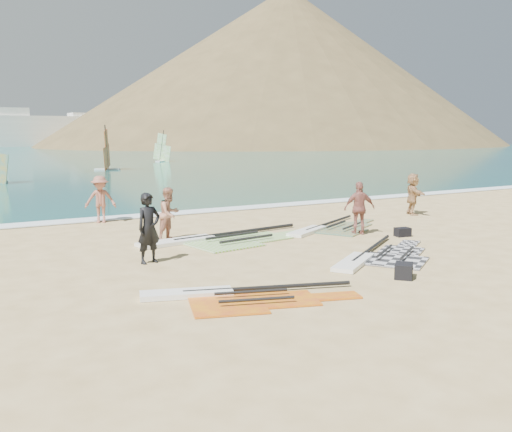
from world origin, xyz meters
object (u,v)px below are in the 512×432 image
gear_bag_far (403,232)px  beachgoer_mid (100,199)px  rig_red (232,297)px  gear_bag_near (404,271)px  beachgoer_left (169,214)px  person_wetsuit (149,228)px  beachgoer_back (359,208)px  rig_grey (379,257)px  beachgoer_right (413,194)px  rig_green (219,240)px  rig_orange (330,229)px

gear_bag_far → beachgoer_mid: (-8.33, 8.65, 0.81)m
rig_red → gear_bag_near: (4.64, -0.62, 0.14)m
beachgoer_left → beachgoer_mid: beachgoer_mid is taller
person_wetsuit → beachgoer_mid: size_ratio=1.04×
rig_red → beachgoer_back: beachgoer_back is taller
gear_bag_near → person_wetsuit: size_ratio=0.30×
rig_grey → person_wetsuit: person_wetsuit is taller
rig_grey → beachgoer_left: bearing=91.1°
rig_grey → beachgoer_right: (7.62, 6.01, 0.89)m
rig_green → person_wetsuit: person_wetsuit is taller
rig_grey → beachgoer_mid: 12.07m
rig_grey → beachgoer_back: beachgoer_back is taller
rig_orange → beachgoer_back: (0.28, -1.33, 0.91)m
gear_bag_far → beachgoer_back: beachgoer_back is taller
rig_green → beachgoer_right: bearing=-1.1°
beachgoer_left → beachgoer_mid: size_ratio=0.94×
rig_red → beachgoer_back: (7.84, 4.76, 0.91)m
beachgoer_mid → beachgoer_back: 10.47m
beachgoer_back → rig_orange: bearing=-55.6°
person_wetsuit → beachgoer_back: (8.15, 0.44, -0.04)m
rig_green → beachgoer_right: beachgoer_right is taller
rig_grey → gear_bag_near: bearing=-150.6°
rig_red → beachgoer_left: 7.56m
rig_grey → beachgoer_mid: beachgoer_mid is taller
rig_grey → beachgoer_back: bearing=23.6°
rig_red → person_wetsuit: bearing=112.6°
rig_green → beachgoer_left: bearing=132.9°
person_wetsuit → beachgoer_mid: (0.89, 7.99, -0.04)m
rig_orange → person_wetsuit: person_wetsuit is taller
rig_green → beachgoer_left: (-1.33, 1.10, 0.86)m
beachgoer_left → beachgoer_back: (6.28, -2.58, 0.05)m
gear_bag_near → beachgoer_right: 11.83m
rig_red → beachgoer_back: 9.22m
gear_bag_near → rig_red: bearing=172.4°
beachgoer_back → beachgoer_right: bearing=-131.6°
beachgoer_back → beachgoer_mid: bearing=-23.6°
gear_bag_far → beachgoer_right: bearing=40.6°
rig_red → beachgoer_left: beachgoer_left is taller
beachgoer_mid → person_wetsuit: bearing=-75.8°
rig_orange → beachgoer_mid: (-6.98, 6.22, 0.92)m
person_wetsuit → rig_grey: bearing=-38.9°
rig_orange → beachgoer_mid: bearing=110.1°
rig_green → rig_orange: rig_green is taller
rig_red → person_wetsuit: (-0.31, 4.33, 0.95)m
rig_grey → rig_green: bearing=86.3°
rig_grey → beachgoer_left: 7.28m
person_wetsuit → gear_bag_far: bearing=-16.9°
rig_orange → beachgoer_mid: 9.39m
gear_bag_far → gear_bag_near: bearing=-135.0°
beachgoer_mid → beachgoer_back: beachgoer_mid is taller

